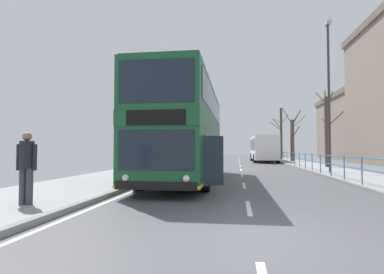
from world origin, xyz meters
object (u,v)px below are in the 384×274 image
object	(u,v)px
bare_tree_far_02	(281,133)
double_decker_bus_main	(187,132)
bare_tree_far_01	(293,139)
street_lamp_far_side	(329,86)
bare_tree_far_00	(328,130)
pedestrian_companion	(26,163)
background_building_01	(370,126)
background_bus_far_lane	(263,148)

from	to	relation	value
bare_tree_far_02	double_decker_bus_main	bearing A→B (deg)	-106.47
double_decker_bus_main	bare_tree_far_01	size ratio (longest dim) A/B	1.91
street_lamp_far_side	bare_tree_far_00	xyz separation A→B (m)	(1.48, 5.68, -2.27)
bare_tree_far_00	bare_tree_far_02	distance (m)	17.54
pedestrian_companion	background_building_01	xyz separation A→B (m)	(23.53, 38.92, 3.48)
pedestrian_companion	bare_tree_far_00	world-z (taller)	bare_tree_far_00
background_building_01	bare_tree_far_01	bearing A→B (deg)	-139.78
double_decker_bus_main	background_building_01	bearing A→B (deg)	56.66
bare_tree_far_01	pedestrian_companion	bearing A→B (deg)	-111.61
double_decker_bus_main	background_bus_far_lane	distance (m)	22.87
background_bus_far_lane	background_building_01	world-z (taller)	background_building_01
background_bus_far_lane	street_lamp_far_side	size ratio (longest dim) A/B	1.06
double_decker_bus_main	street_lamp_far_side	xyz separation A→B (m)	(7.72, 4.58, 2.92)
background_bus_far_lane	background_building_01	size ratio (longest dim) A/B	0.57
double_decker_bus_main	pedestrian_companion	size ratio (longest dim) A/B	6.53
bare_tree_far_02	background_building_01	xyz separation A→B (m)	(12.53, 3.77, 1.01)
background_bus_far_lane	bare_tree_far_02	distance (m)	6.52
street_lamp_far_side	bare_tree_far_00	size ratio (longest dim) A/B	1.48
background_bus_far_lane	street_lamp_far_side	distance (m)	18.15
street_lamp_far_side	background_building_01	distance (m)	29.93
bare_tree_far_00	bare_tree_far_02	xyz separation A→B (m)	(-1.00, 17.50, 0.67)
bare_tree_far_00	double_decker_bus_main	bearing A→B (deg)	-131.90
street_lamp_far_side	background_building_01	size ratio (longest dim) A/B	0.54
background_bus_far_lane	double_decker_bus_main	bearing A→B (deg)	-103.71
double_decker_bus_main	pedestrian_companion	bearing A→B (deg)	-110.71
street_lamp_far_side	bare_tree_far_02	distance (m)	23.24
bare_tree_far_01	double_decker_bus_main	bearing A→B (deg)	-111.92
double_decker_bus_main	bare_tree_far_00	size ratio (longest dim) A/B	1.94
background_bus_far_lane	bare_tree_far_01	size ratio (longest dim) A/B	1.55
street_lamp_far_side	pedestrian_companion	bearing A→B (deg)	-131.31
double_decker_bus_main	background_bus_far_lane	size ratio (longest dim) A/B	1.23
double_decker_bus_main	pedestrian_companion	distance (m)	7.99
bare_tree_far_02	pedestrian_companion	bearing A→B (deg)	-107.38
background_bus_far_lane	street_lamp_far_side	xyz separation A→B (m)	(2.30, -17.64, 3.61)
bare_tree_far_01	background_building_01	world-z (taller)	background_building_01
bare_tree_far_01	bare_tree_far_02	size ratio (longest dim) A/B	0.90
double_decker_bus_main	bare_tree_far_02	distance (m)	28.97
background_bus_far_lane	bare_tree_far_01	bearing A→B (deg)	-18.00
bare_tree_far_00	background_building_01	distance (m)	24.25
double_decker_bus_main	bare_tree_far_01	world-z (taller)	bare_tree_far_01
double_decker_bus_main	background_bus_far_lane	bearing A→B (deg)	76.29
street_lamp_far_side	background_bus_far_lane	bearing A→B (deg)	97.44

